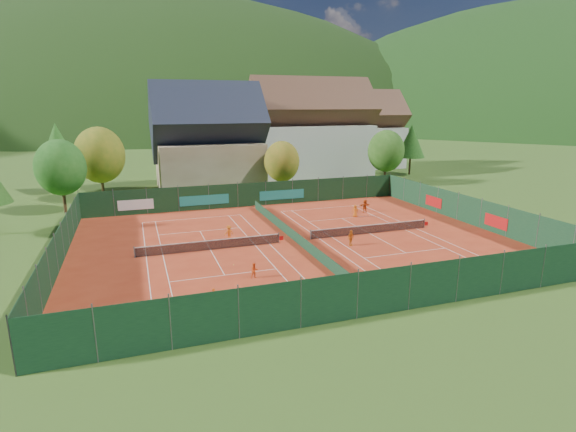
# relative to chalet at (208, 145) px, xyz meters

# --- Properties ---
(ground) EXTENTS (600.00, 600.00, 0.00)m
(ground) POSITION_rel_chalet_xyz_m (3.00, -30.00, -6.64)
(ground) COLOR #32541A
(ground) RESTS_ON ground
(clay_pad) EXTENTS (40.00, 32.00, 0.01)m
(clay_pad) POSITION_rel_chalet_xyz_m (3.00, -30.00, -6.62)
(clay_pad) COLOR #AD3219
(clay_pad) RESTS_ON ground
(court_markings_left) EXTENTS (11.03, 23.83, 0.00)m
(court_markings_left) POSITION_rel_chalet_xyz_m (-5.00, -30.00, -6.61)
(court_markings_left) COLOR white
(court_markings_left) RESTS_ON ground
(court_markings_right) EXTENTS (11.03, 23.83, 0.00)m
(court_markings_right) POSITION_rel_chalet_xyz_m (11.00, -30.00, -6.61)
(court_markings_right) COLOR white
(court_markings_right) RESTS_ON ground
(tennis_net_left) EXTENTS (13.30, 0.10, 1.02)m
(tennis_net_left) POSITION_rel_chalet_xyz_m (-4.85, -30.00, -6.12)
(tennis_net_left) COLOR #59595B
(tennis_net_left) RESTS_ON ground
(tennis_net_right) EXTENTS (13.30, 0.10, 1.02)m
(tennis_net_right) POSITION_rel_chalet_xyz_m (11.15, -30.00, -6.12)
(tennis_net_right) COLOR #59595B
(tennis_net_right) RESTS_ON ground
(court_divider) EXTENTS (0.03, 28.80, 1.00)m
(court_divider) POSITION_rel_chalet_xyz_m (3.00, -30.00, -6.12)
(court_divider) COLOR #143721
(court_divider) RESTS_ON ground
(fence_north) EXTENTS (40.00, 0.10, 3.00)m
(fence_north) POSITION_rel_chalet_xyz_m (2.54, -14.01, -5.16)
(fence_north) COLOR #123219
(fence_north) RESTS_ON ground
(fence_south) EXTENTS (40.00, 0.04, 3.00)m
(fence_south) POSITION_rel_chalet_xyz_m (3.00, -46.00, -5.12)
(fence_south) COLOR #13341D
(fence_south) RESTS_ON ground
(fence_west) EXTENTS (0.04, 32.00, 3.00)m
(fence_west) POSITION_rel_chalet_xyz_m (-17.00, -30.00, -5.12)
(fence_west) COLOR #12331C
(fence_west) RESTS_ON ground
(fence_east) EXTENTS (0.09, 32.00, 3.00)m
(fence_east) POSITION_rel_chalet_xyz_m (23.00, -29.95, -5.14)
(fence_east) COLOR #14381F
(fence_east) RESTS_ON ground
(chalet) EXTENTS (16.20, 12.00, 16.00)m
(chalet) POSITION_rel_chalet_xyz_m (0.00, 0.00, 0.00)
(chalet) COLOR #C2AD89
(chalet) RESTS_ON ground
(hotel_block_a) EXTENTS (21.60, 11.00, 17.25)m
(hotel_block_a) POSITION_rel_chalet_xyz_m (19.00, 6.00, 0.76)
(hotel_block_a) COLOR silver
(hotel_block_a) RESTS_ON ground
(hotel_block_b) EXTENTS (17.28, 10.00, 15.50)m
(hotel_block_b) POSITION_rel_chalet_xyz_m (33.00, 14.00, -0.01)
(hotel_block_b) COLOR silver
(hotel_block_b) RESTS_ON ground
(tree_west_front) EXTENTS (5.72, 5.72, 8.69)m
(tree_west_front) POSITION_rel_chalet_xyz_m (-19.00, -10.00, -1.23)
(tree_west_front) COLOR #4D301B
(tree_west_front) RESTS_ON ground
(tree_west_mid) EXTENTS (6.44, 6.44, 9.78)m
(tree_west_mid) POSITION_rel_chalet_xyz_m (-15.00, -4.00, -0.56)
(tree_west_mid) COLOR #49341A
(tree_west_mid) RESTS_ON ground
(tree_west_back) EXTENTS (5.60, 5.60, 10.00)m
(tree_west_back) POSITION_rel_chalet_xyz_m (-21.00, 4.00, 0.11)
(tree_west_back) COLOR #4E2C1B
(tree_west_back) RESTS_ON ground
(tree_center) EXTENTS (5.01, 5.01, 7.60)m
(tree_center) POSITION_rel_chalet_xyz_m (9.00, -8.00, -1.91)
(tree_center) COLOR #472C19
(tree_center) RESTS_ON ground
(tree_east_front) EXTENTS (5.72, 5.72, 8.69)m
(tree_east_front) POSITION_rel_chalet_xyz_m (27.00, -6.00, -1.23)
(tree_east_front) COLOR #4C2E1B
(tree_east_front) RESTS_ON ground
(tree_east_mid) EXTENTS (5.04, 5.04, 9.00)m
(tree_east_mid) POSITION_rel_chalet_xyz_m (37.00, 2.00, -0.56)
(tree_east_mid) COLOR #4D321B
(tree_east_mid) RESTS_ON ground
(tree_east_back) EXTENTS (7.15, 7.15, 10.86)m
(tree_east_back) POSITION_rel_chalet_xyz_m (29.00, 10.00, 0.12)
(tree_east_back) COLOR #4C2C1B
(tree_east_back) RESTS_ON ground
(mountain_backdrop) EXTENTS (820.00, 530.00, 242.00)m
(mountain_backdrop) POSITION_rel_chalet_xyz_m (31.54, 203.48, -46.26)
(mountain_backdrop) COLOR black
(mountain_backdrop) RESTS_ON ground
(ball_hopper) EXTENTS (0.34, 0.34, 0.80)m
(ball_hopper) POSITION_rel_chalet_xyz_m (16.71, -41.58, -6.07)
(ball_hopper) COLOR slate
(ball_hopper) RESTS_ON ground
(loose_ball_0) EXTENTS (0.07, 0.07, 0.07)m
(loose_ball_0) POSITION_rel_chalet_xyz_m (-3.88, -34.46, -6.59)
(loose_ball_0) COLOR #CCD833
(loose_ball_0) RESTS_ON ground
(loose_ball_1) EXTENTS (0.07, 0.07, 0.07)m
(loose_ball_1) POSITION_rel_chalet_xyz_m (6.71, -37.88, -6.59)
(loose_ball_1) COLOR #CCD833
(loose_ball_1) RESTS_ON ground
(loose_ball_2) EXTENTS (0.07, 0.07, 0.07)m
(loose_ball_2) POSITION_rel_chalet_xyz_m (2.80, -28.24, -6.59)
(loose_ball_2) COLOR #CCD833
(loose_ball_2) RESTS_ON ground
(loose_ball_3) EXTENTS (0.07, 0.07, 0.07)m
(loose_ball_3) POSITION_rel_chalet_xyz_m (0.73, -19.53, -6.59)
(loose_ball_3) COLOR #CCD833
(loose_ball_3) RESTS_ON ground
(loose_ball_4) EXTENTS (0.07, 0.07, 0.07)m
(loose_ball_4) POSITION_rel_chalet_xyz_m (15.02, -30.49, -6.59)
(loose_ball_4) COLOR #CCD833
(loose_ball_4) RESTS_ON ground
(player_left_near) EXTENTS (0.46, 0.31, 1.22)m
(player_left_near) POSITION_rel_chalet_xyz_m (-6.68, -41.45, -6.02)
(player_left_near) COLOR #DC4F13
(player_left_near) RESTS_ON ground
(player_left_mid) EXTENTS (0.61, 0.49, 1.21)m
(player_left_mid) POSITION_rel_chalet_xyz_m (-3.00, -37.71, -6.02)
(player_left_mid) COLOR #DC4513
(player_left_mid) RESTS_ON ground
(player_left_far) EXTENTS (1.02, 0.72, 1.42)m
(player_left_far) POSITION_rel_chalet_xyz_m (-2.78, -27.45, -5.91)
(player_left_far) COLOR #DB5D13
(player_left_far) RESTS_ON ground
(player_right_near) EXTENTS (0.93, 0.72, 1.47)m
(player_right_near) POSITION_rel_chalet_xyz_m (7.39, -32.90, -5.89)
(player_right_near) COLOR #CC5F12
(player_right_near) RESTS_ON ground
(player_right_far_a) EXTENTS (0.79, 0.60, 1.44)m
(player_right_far_a) POSITION_rel_chalet_xyz_m (12.72, -23.47, -5.90)
(player_right_far_a) COLOR orange
(player_right_far_a) RESTS_ON ground
(player_right_far_b) EXTENTS (1.49, 0.58, 1.58)m
(player_right_far_b) POSITION_rel_chalet_xyz_m (14.89, -21.76, -5.84)
(player_right_far_b) COLOR #CB4A12
(player_right_far_b) RESTS_ON ground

